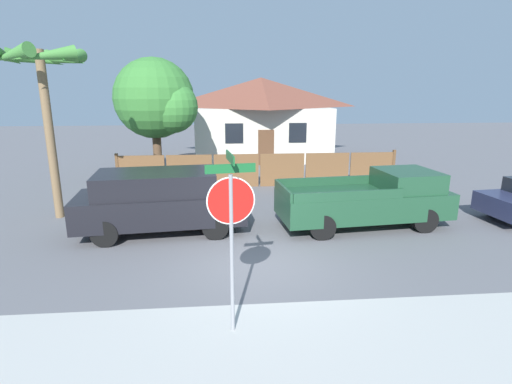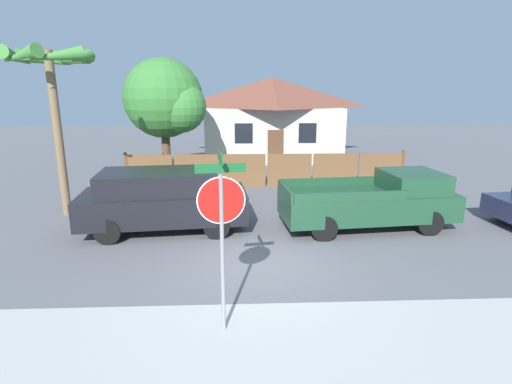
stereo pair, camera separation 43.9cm
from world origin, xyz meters
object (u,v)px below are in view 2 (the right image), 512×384
red_suv (163,199)px  orange_pickup (374,201)px  oak_tree (167,100)px  house (271,116)px  stop_sign (221,214)px  palm_tree (50,73)px

red_suv → orange_pickup: red_suv is taller
oak_tree → house: bearing=50.1°
stop_sign → palm_tree: bearing=120.9°
palm_tree → stop_sign: (5.65, -7.07, -2.53)m
stop_sign → house: bearing=75.1°
house → stop_sign: house is taller
red_suv → orange_pickup: (6.45, 0.02, -0.15)m
stop_sign → red_suv: bearing=102.8°
house → oak_tree: 8.42m
house → oak_tree: bearing=-129.9°
palm_tree → red_suv: palm_tree is taller
oak_tree → orange_pickup: (7.44, -7.25, -2.84)m
house → orange_pickup: 13.91m
orange_pickup → stop_sign: bearing=-135.6°
oak_tree → palm_tree: bearing=-115.9°
palm_tree → stop_sign: 9.40m
red_suv → stop_sign: size_ratio=1.57×
palm_tree → red_suv: (3.66, -1.78, -3.70)m
oak_tree → orange_pickup: size_ratio=1.04×
orange_pickup → stop_sign: (-4.45, -5.32, 1.32)m
oak_tree → stop_sign: 13.01m
orange_pickup → palm_tree: bearing=164.6°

